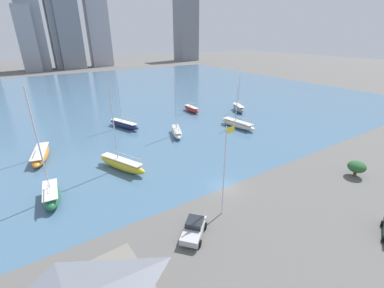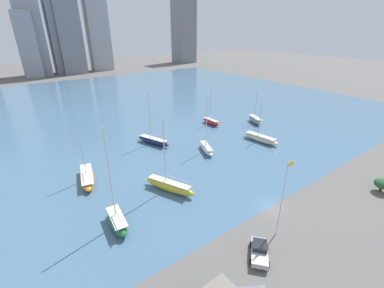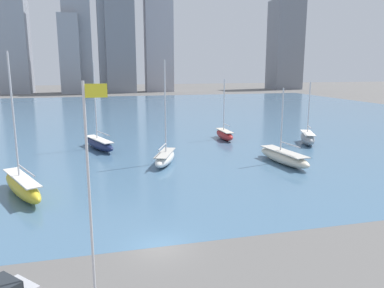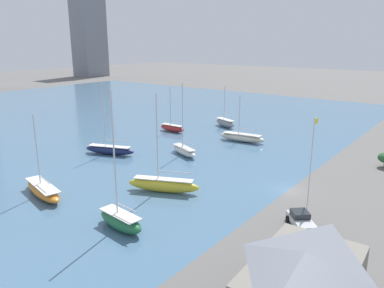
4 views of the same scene
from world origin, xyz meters
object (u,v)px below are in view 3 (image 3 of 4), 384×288
sailboat_white (165,157)px  sailboat_red (225,134)px  flag_pole (90,184)px  sailboat_navy (99,143)px  sailboat_cream (284,157)px  sailboat_gray (308,138)px  sailboat_yellow (22,186)px

sailboat_white → sailboat_red: size_ratio=1.28×
flag_pole → sailboat_navy: bearing=88.9°
flag_pole → sailboat_navy: size_ratio=0.88×
sailboat_cream → sailboat_navy: 27.45m
sailboat_white → sailboat_navy: (-8.12, 11.27, 0.03)m
sailboat_white → sailboat_red: sailboat_white is taller
sailboat_cream → sailboat_gray: 14.28m
sailboat_cream → sailboat_gray: (9.79, 10.40, 0.14)m
sailboat_navy → sailboat_gray: bearing=-28.5°
flag_pole → sailboat_red: (21.82, 40.65, -5.41)m
flag_pole → sailboat_white: (8.82, 26.72, -5.42)m
sailboat_cream → sailboat_yellow: sailboat_yellow is taller
sailboat_yellow → sailboat_navy: (7.48, 20.01, -0.16)m
sailboat_white → sailboat_navy: size_ratio=1.00×
sailboat_red → sailboat_navy: size_ratio=0.78×
sailboat_white → sailboat_yellow: sailboat_yellow is taller
sailboat_white → flag_pole: bearing=-85.8°
sailboat_cream → sailboat_gray: size_ratio=1.02×
flag_pole → sailboat_gray: size_ratio=1.16×
flag_pole → sailboat_navy: sailboat_navy is taller
sailboat_gray → sailboat_navy: size_ratio=0.76×
flag_pole → sailboat_yellow: size_ratio=0.85×
sailboat_red → sailboat_gray: bearing=-31.6°
sailboat_yellow → sailboat_white: bearing=4.8°
sailboat_cream → flag_pole: bearing=-143.2°
sailboat_cream → sailboat_navy: bearing=139.8°
sailboat_red → flag_pole: bearing=-118.7°
sailboat_cream → sailboat_gray: bearing=39.3°
sailboat_white → sailboat_cream: size_ratio=1.29×
sailboat_cream → sailboat_white: bearing=159.1°
sailboat_red → sailboat_cream: bearing=-84.0°
sailboat_red → sailboat_gray: sailboat_red is taller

